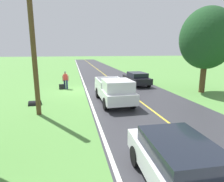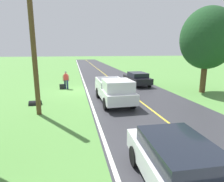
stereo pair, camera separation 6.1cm
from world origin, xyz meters
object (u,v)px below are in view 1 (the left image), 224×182
(sedan_ahead_same_lane, at_px, (182,166))
(suitcase_carried, at_px, (61,87))
(hitchhiker_walking, at_px, (65,79))
(utility_pole_roadside, at_px, (33,46))
(tree_far_side_near, at_px, (207,39))
(sedan_near_oncoming, at_px, (137,78))
(pickup_truck_passing, at_px, (114,90))

(sedan_ahead_same_lane, bearing_deg, suitcase_carried, -75.37)
(hitchhiker_walking, height_order, utility_pole_roadside, utility_pole_roadside)
(suitcase_carried, height_order, tree_far_side_near, tree_far_side_near)
(sedan_ahead_same_lane, height_order, utility_pole_roadside, utility_pole_roadside)
(hitchhiker_walking, height_order, sedan_near_oncoming, hitchhiker_walking)
(sedan_ahead_same_lane, bearing_deg, sedan_near_oncoming, -104.78)
(suitcase_carried, height_order, utility_pole_roadside, utility_pole_roadside)
(hitchhiker_walking, xyz_separation_m, tree_far_side_near, (-12.17, 4.11, 3.75))
(sedan_near_oncoming, height_order, sedan_ahead_same_lane, same)
(utility_pole_roadside, bearing_deg, pickup_truck_passing, -163.42)
(tree_far_side_near, distance_m, utility_pole_roadside, 13.97)
(tree_far_side_near, bearing_deg, suitcase_carried, -17.68)
(hitchhiker_walking, xyz_separation_m, utility_pole_roadside, (1.36, 7.49, 3.02))
(sedan_near_oncoming, bearing_deg, suitcase_carried, 4.31)
(pickup_truck_passing, distance_m, utility_pole_roadside, 5.99)
(utility_pole_roadside, bearing_deg, hitchhiker_walking, -100.30)
(hitchhiker_walking, relative_size, sedan_near_oncoming, 0.39)
(hitchhiker_walking, xyz_separation_m, suitcase_carried, (0.42, 0.10, -0.73))
(sedan_near_oncoming, bearing_deg, tree_far_side_near, 135.19)
(utility_pole_roadside, bearing_deg, tree_far_side_near, -165.95)
(suitcase_carried, xyz_separation_m, tree_far_side_near, (-12.58, 4.01, 4.48))
(sedan_near_oncoming, relative_size, sedan_ahead_same_lane, 1.00)
(pickup_truck_passing, height_order, sedan_ahead_same_lane, pickup_truck_passing)
(pickup_truck_passing, distance_m, sedan_near_oncoming, 7.62)
(pickup_truck_passing, relative_size, tree_far_side_near, 0.74)
(pickup_truck_passing, relative_size, sedan_ahead_same_lane, 1.22)
(suitcase_carried, xyz_separation_m, pickup_truck_passing, (-4.01, 5.92, 0.72))
(tree_far_side_near, distance_m, sedan_ahead_same_lane, 14.45)
(suitcase_carried, height_order, pickup_truck_passing, pickup_truck_passing)
(pickup_truck_passing, distance_m, tree_far_side_near, 9.56)
(utility_pole_roadside, bearing_deg, sedan_near_oncoming, -138.03)
(suitcase_carried, xyz_separation_m, utility_pole_roadside, (0.95, 7.40, 3.75))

